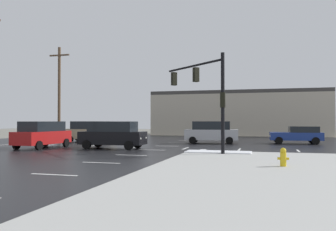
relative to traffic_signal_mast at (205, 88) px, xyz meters
name	(u,v)px	position (x,y,z in m)	size (l,w,h in m)	color
ground_plane	(160,148)	(-4.14, 3.68, -4.21)	(120.00, 120.00, 0.00)	slate
road_asphalt	(160,148)	(-4.14, 3.68, -4.20)	(44.00, 44.00, 0.02)	black
snow_strip_curbside	(218,152)	(0.86, -0.32, -4.04)	(4.00, 1.60, 0.06)	white
lane_markings	(170,150)	(-2.94, 2.31, -4.18)	(36.15, 36.15, 0.01)	silver
traffic_signal_mast	(205,88)	(0.00, 0.00, 0.00)	(4.58, 4.29, 6.03)	black
fire_hydrant	(283,157)	(4.42, -6.28, -3.67)	(0.48, 0.26, 0.79)	gold
strip_building_background	(239,113)	(-0.12, 30.43, -1.02)	(24.71, 8.00, 6.38)	#BCB29E
suv_black	(113,134)	(-7.29, 1.95, -3.11)	(4.88, 2.27, 2.03)	black
suv_red	(42,134)	(-12.73, 1.08, -3.11)	(2.36, 4.91, 2.03)	#B21919
sedan_blue	(298,135)	(6.49, 11.57, -3.35)	(4.61, 2.22, 1.58)	navy
suv_silver	(211,132)	(-1.13, 10.07, -3.11)	(4.97, 2.52, 2.03)	#B7BABF
suv_tan	(90,131)	(-12.90, 8.95, -3.11)	(4.99, 2.60, 2.03)	tan
utility_pole_far	(59,92)	(-16.31, 8.86, 0.77)	(2.20, 0.28, 9.51)	brown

